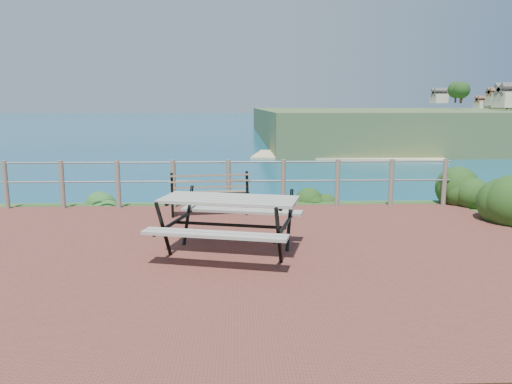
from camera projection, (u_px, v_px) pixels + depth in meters
ground at (225, 255)px, 7.25m from camera, size 10.00×7.00×0.12m
ocean at (237, 110)px, 204.08m from camera, size 1200.00×1200.00×0.00m
safety_railing at (229, 181)px, 10.45m from camera, size 9.40×0.10×1.00m
picnic_table at (229, 219)px, 7.19m from camera, size 2.07×1.64×0.82m
park_bench at (209, 187)px, 9.71m from camera, size 1.58×0.59×0.87m
shrub_right_edge at (470, 205)px, 10.81m from camera, size 0.97×0.97×1.39m
shrub_lip_west at (106, 203)px, 11.05m from camera, size 0.68×0.68×0.38m
shrub_lip_east at (318, 201)px, 11.33m from camera, size 0.71×0.71×0.43m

